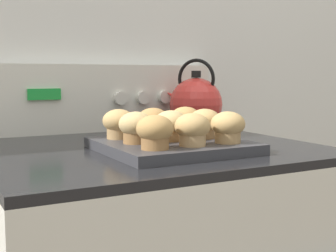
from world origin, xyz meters
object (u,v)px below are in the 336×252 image
object	(u,v)px
tea_kettle	(196,103)
muffin_r1_c0	(136,127)
muffin_r0_c0	(155,132)
muffin_r2_c2	(185,120)
muffin_r1_c2	(205,123)
muffin_r2_c0	(119,123)
muffin_r0_c2	(228,127)
muffin_r0_c1	(193,129)
muffin_r1_c1	(171,125)
muffin_r2_c1	(153,122)
muffin_pan	(172,146)

from	to	relation	value
tea_kettle	muffin_r1_c0	bearing A→B (deg)	-138.27
muffin_r0_c0	muffin_r2_c2	bearing A→B (deg)	45.45
muffin_r1_c2	muffin_r0_c0	bearing A→B (deg)	-152.36
muffin_r1_c0	muffin_r2_c0	bearing A→B (deg)	92.79
muffin_r2_c0	muffin_r2_c2	distance (m)	0.17
muffin_r0_c2	tea_kettle	xyz separation A→B (m)	(0.15, 0.37, 0.02)
muffin_r0_c1	muffin_r0_c2	xyz separation A→B (m)	(0.09, 0.00, 0.00)
muffin_r0_c2	muffin_r1_c1	world-z (taller)	same
muffin_r0_c2	muffin_r1_c0	size ratio (longest dim) A/B	1.00
muffin_r2_c1	muffin_pan	bearing A→B (deg)	-89.20
muffin_r0_c1	muffin_r1_c1	distance (m)	0.08
muffin_pan	muffin_r0_c0	xyz separation A→B (m)	(-0.08, -0.09, 0.04)
muffin_r1_c0	tea_kettle	world-z (taller)	tea_kettle
muffin_r1_c2	muffin_r2_c0	distance (m)	0.19
muffin_r1_c2	muffin_r2_c0	world-z (taller)	same
muffin_pan	muffin_r1_c0	bearing A→B (deg)	178.89
muffin_r1_c1	muffin_r2_c1	size ratio (longest dim) A/B	1.00
muffin_r1_c2	muffin_r2_c2	size ratio (longest dim) A/B	1.00
muffin_r0_c2	muffin_r2_c2	bearing A→B (deg)	91.13
muffin_r0_c2	muffin_r2_c2	xyz separation A→B (m)	(-0.00, 0.17, 0.00)
muffin_r0_c1	muffin_r1_c0	world-z (taller)	same
muffin_r0_c0	muffin_r1_c1	xyz separation A→B (m)	(0.08, 0.09, 0.00)
muffin_r0_c0	muffin_r2_c1	bearing A→B (deg)	64.41
muffin_r1_c0	muffin_r2_c2	distance (m)	0.18
muffin_r1_c0	muffin_pan	bearing A→B (deg)	-1.11
muffin_r0_c0	muffin_r1_c0	xyz separation A→B (m)	(0.00, 0.09, 0.00)
muffin_r0_c0	muffin_r1_c2	world-z (taller)	same
muffin_pan	muffin_r0_c0	size ratio (longest dim) A/B	4.10
tea_kettle	muffin_r2_c1	bearing A→B (deg)	-139.79
muffin_r2_c0	muffin_r0_c1	bearing A→B (deg)	-62.72
muffin_r1_c2	muffin_r2_c0	xyz separation A→B (m)	(-0.17, 0.08, 0.00)
muffin_r0_c1	muffin_r0_c2	bearing A→B (deg)	0.32
muffin_r0_c1	muffin_r2_c2	distance (m)	0.19
muffin_r0_c2	muffin_r2_c1	size ratio (longest dim) A/B	1.00
muffin_r2_c0	tea_kettle	xyz separation A→B (m)	(0.33, 0.20, 0.02)
muffin_r0_c2	muffin_r1_c2	size ratio (longest dim) A/B	1.00
muffin_pan	muffin_r0_c2	bearing A→B (deg)	-44.43
muffin_r0_c1	muffin_r2_c1	world-z (taller)	same
muffin_r1_c1	tea_kettle	xyz separation A→B (m)	(0.24, 0.29, 0.02)
muffin_pan	muffin_r2_c1	size ratio (longest dim) A/B	4.10
muffin_r1_c2	muffin_r2_c0	size ratio (longest dim) A/B	1.00
muffin_r0_c1	muffin_r1_c0	bearing A→B (deg)	133.87
muffin_r2_c1	muffin_r2_c2	world-z (taller)	same
muffin_r0_c2	muffin_r0_c1	bearing A→B (deg)	-179.68
muffin_r1_c0	tea_kettle	xyz separation A→B (m)	(0.32, 0.29, 0.02)
muffin_r1_c0	muffin_r1_c1	distance (m)	0.08
muffin_r0_c2	muffin_r0_c0	bearing A→B (deg)	-179.06
muffin_r0_c0	muffin_r2_c1	distance (m)	0.19
muffin_r0_c1	muffin_r2_c1	distance (m)	0.17
muffin_r0_c1	muffin_r1_c1	size ratio (longest dim) A/B	1.00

